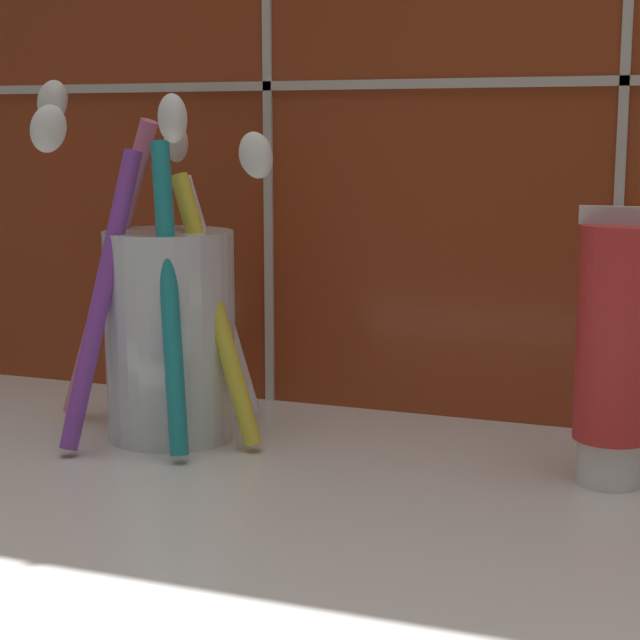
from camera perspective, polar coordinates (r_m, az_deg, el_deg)
name	(u,v)px	position (r cm, az deg, el deg)	size (l,w,h in cm)	color
sink_counter	(517,557)	(43.69, 10.45, -12.32)	(76.50, 32.80, 2.00)	silver
toothbrush_cup	(169,319)	(54.60, -8.07, 0.03)	(15.14, 13.21, 18.34)	silver
toothpaste_tube	(615,350)	(48.35, 15.46, -1.57)	(3.55, 3.38, 12.33)	white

